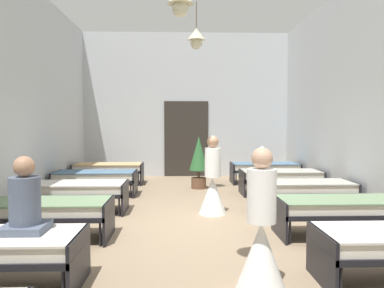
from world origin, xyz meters
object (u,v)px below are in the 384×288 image
at_px(bed_left_row_4, 96,177).
at_px(nurse_near_aisle, 213,186).
at_px(nurse_mid_aisle, 261,239).
at_px(bed_right_row_4, 281,176).
at_px(potted_plant, 199,158).
at_px(bed_right_row_5, 265,168).
at_px(bed_left_row_2, 45,210).
at_px(bed_right_row_3, 304,188).
at_px(bed_left_row_3, 76,190).
at_px(bed_right_row_2, 340,208).
at_px(patient_seated_primary, 25,204).
at_px(bed_left_row_5, 109,168).

distance_m(bed_left_row_4, nurse_near_aisle, 3.23).
relative_size(nurse_near_aisle, nurse_mid_aisle, 1.00).
distance_m(bed_right_row_4, potted_plant, 2.14).
xyz_separation_m(bed_right_row_5, potted_plant, (-1.92, -0.82, 0.35)).
relative_size(nurse_mid_aisle, potted_plant, 1.09).
xyz_separation_m(bed_left_row_2, bed_right_row_3, (4.40, 1.70, 0.00)).
relative_size(bed_left_row_3, bed_right_row_5, 1.00).
height_order(bed_left_row_2, bed_right_row_4, same).
height_order(bed_right_row_2, bed_left_row_4, same).
distance_m(bed_right_row_5, potted_plant, 2.12).
xyz_separation_m(bed_left_row_4, patient_seated_primary, (0.35, -5.02, 0.43)).
bearing_deg(bed_right_row_3, bed_right_row_5, 90.00).
xyz_separation_m(bed_left_row_3, bed_left_row_4, (0.00, 1.70, 0.00)).
distance_m(nurse_near_aisle, potted_plant, 2.81).
relative_size(bed_left_row_4, nurse_mid_aisle, 1.28).
bearing_deg(bed_left_row_2, bed_left_row_3, 90.00).
distance_m(bed_right_row_2, bed_left_row_4, 5.57).
distance_m(bed_left_row_2, patient_seated_primary, 1.70).
height_order(bed_left_row_2, patient_seated_primary, patient_seated_primary).
bearing_deg(bed_left_row_3, bed_left_row_5, 90.00).
bearing_deg(bed_right_row_3, patient_seated_primary, -140.72).
bearing_deg(nurse_near_aisle, potted_plant, 91.87).
distance_m(bed_left_row_3, nurse_near_aisle, 2.61).
xyz_separation_m(bed_right_row_4, nurse_mid_aisle, (-1.59, -5.20, 0.09)).
bearing_deg(bed_right_row_4, bed_left_row_4, 180.00).
xyz_separation_m(bed_right_row_5, patient_seated_primary, (-4.05, -6.72, 0.43)).
xyz_separation_m(bed_right_row_2, bed_right_row_4, (0.00, 3.41, 0.00)).
distance_m(bed_left_row_4, bed_right_row_5, 4.72).
bearing_deg(bed_right_row_3, bed_left_row_3, 180.00).
bearing_deg(bed_left_row_4, patient_seated_primary, -86.01).
relative_size(bed_right_row_3, nurse_near_aisle, 1.28).
bearing_deg(bed_left_row_2, potted_plant, 59.94).
bearing_deg(bed_right_row_2, bed_right_row_3, 90.00).
bearing_deg(bed_right_row_4, bed_left_row_2, -142.26).
bearing_deg(bed_left_row_5, bed_left_row_2, -90.00).
relative_size(bed_right_row_4, patient_seated_primary, 2.38).
height_order(bed_left_row_5, bed_right_row_5, same).
xyz_separation_m(bed_right_row_3, patient_seated_primary, (-4.05, -3.31, 0.43)).
bearing_deg(bed_right_row_2, potted_plant, 114.10).
bearing_deg(patient_seated_primary, bed_right_row_2, 21.67).
height_order(bed_left_row_2, bed_right_row_5, same).
height_order(bed_left_row_4, patient_seated_primary, patient_seated_primary).
distance_m(bed_left_row_3, patient_seated_primary, 3.36).
height_order(bed_left_row_3, nurse_mid_aisle, nurse_mid_aisle).
xyz_separation_m(bed_right_row_5, nurse_mid_aisle, (-1.59, -6.91, 0.09)).
relative_size(bed_left_row_4, bed_left_row_5, 1.00).
xyz_separation_m(bed_left_row_4, bed_right_row_4, (4.40, 0.00, 0.00)).
bearing_deg(bed_right_row_5, nurse_mid_aisle, -102.98).
relative_size(bed_right_row_2, bed_left_row_3, 1.00).
relative_size(bed_right_row_4, bed_right_row_5, 1.00).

